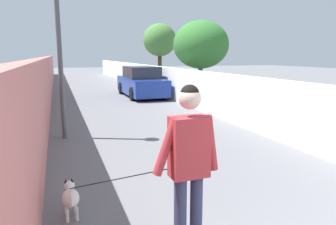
{
  "coord_description": "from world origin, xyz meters",
  "views": [
    {
      "loc": [
        -0.86,
        2.4,
        2.13
      ],
      "look_at": [
        4.84,
        0.36,
        1.0
      ],
      "focal_mm": 33.21,
      "sensor_mm": 36.0,
      "label": 1
    }
  ],
  "objects_px": {
    "car_near": "(141,83)",
    "lamp_post": "(58,25)",
    "tree_right_near": "(160,40)",
    "dog": "(71,197)",
    "tree_right_mid": "(201,45)",
    "person_skateboarder": "(189,158)"
  },
  "relations": [
    {
      "from": "tree_right_near",
      "to": "lamp_post",
      "type": "height_order",
      "value": "tree_right_near"
    },
    {
      "from": "tree_right_mid",
      "to": "car_near",
      "type": "height_order",
      "value": "tree_right_mid"
    },
    {
      "from": "tree_right_near",
      "to": "dog",
      "type": "relative_size",
      "value": 2.52
    },
    {
      "from": "person_skateboarder",
      "to": "car_near",
      "type": "xyz_separation_m",
      "value": [
        12.87,
        -2.91,
        -0.41
      ]
    },
    {
      "from": "lamp_post",
      "to": "car_near",
      "type": "bearing_deg",
      "value": -28.72
    },
    {
      "from": "tree_right_mid",
      "to": "person_skateboarder",
      "type": "xyz_separation_m",
      "value": [
        -11.16,
        5.45,
        -1.48
      ]
    },
    {
      "from": "tree_right_mid",
      "to": "lamp_post",
      "type": "bearing_deg",
      "value": 130.55
    },
    {
      "from": "person_skateboarder",
      "to": "dog",
      "type": "relative_size",
      "value": 1.07
    },
    {
      "from": "tree_right_near",
      "to": "person_skateboarder",
      "type": "bearing_deg",
      "value": 162.76
    },
    {
      "from": "dog",
      "to": "car_near",
      "type": "height_order",
      "value": "car_near"
    },
    {
      "from": "lamp_post",
      "to": "person_skateboarder",
      "type": "xyz_separation_m",
      "value": [
        -5.57,
        -1.08,
        -1.71
      ]
    },
    {
      "from": "lamp_post",
      "to": "dog",
      "type": "height_order",
      "value": "lamp_post"
    },
    {
      "from": "tree_right_mid",
      "to": "dog",
      "type": "distance_m",
      "value": 12.02
    },
    {
      "from": "person_skateboarder",
      "to": "car_near",
      "type": "distance_m",
      "value": 13.2
    },
    {
      "from": "lamp_post",
      "to": "person_skateboarder",
      "type": "height_order",
      "value": "lamp_post"
    },
    {
      "from": "tree_right_near",
      "to": "lamp_post",
      "type": "bearing_deg",
      "value": 151.05
    },
    {
      "from": "car_near",
      "to": "lamp_post",
      "type": "bearing_deg",
      "value": 151.28
    },
    {
      "from": "tree_right_near",
      "to": "dog",
      "type": "distance_m",
      "value": 17.29
    },
    {
      "from": "dog",
      "to": "tree_right_mid",
      "type": "bearing_deg",
      "value": -33.75
    },
    {
      "from": "tree_right_mid",
      "to": "tree_right_near",
      "type": "bearing_deg",
      "value": 1.16
    },
    {
      "from": "tree_right_mid",
      "to": "person_skateboarder",
      "type": "height_order",
      "value": "tree_right_mid"
    },
    {
      "from": "car_near",
      "to": "dog",
      "type": "bearing_deg",
      "value": 160.75
    }
  ]
}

